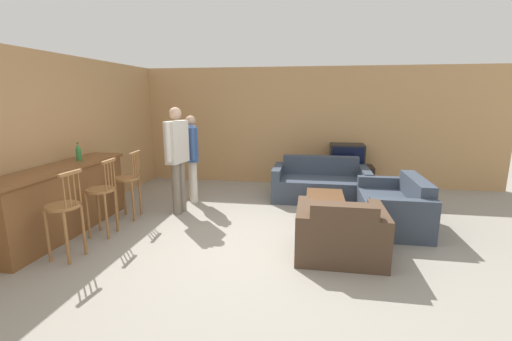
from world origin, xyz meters
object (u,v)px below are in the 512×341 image
at_px(bar_chair_mid, 102,196).
at_px(armchair_near, 340,234).
at_px(couch_far, 320,184).
at_px(coffee_table, 325,199).
at_px(bottle, 79,152).
at_px(bar_chair_far, 128,183).
at_px(person_by_counter, 177,155).
at_px(loveseat_right, 394,208).
at_px(person_by_window, 192,154).
at_px(tv_unit, 346,177).
at_px(tv, 347,155).
at_px(bar_chair_near, 65,213).

bearing_deg(bar_chair_mid, armchair_near, -2.50).
relative_size(couch_far, coffee_table, 2.06).
bearing_deg(bottle, bar_chair_far, 27.21).
height_order(bar_chair_mid, person_by_counter, person_by_counter).
bearing_deg(bar_chair_far, loveseat_right, 4.89).
relative_size(armchair_near, person_by_counter, 0.60).
bearing_deg(bar_chair_mid, couch_far, 36.97).
bearing_deg(armchair_near, person_by_window, 143.35).
distance_m(tv_unit, person_by_counter, 3.71).
relative_size(bar_chair_far, coffee_table, 1.26).
bearing_deg(person_by_counter, couch_far, 27.05).
bearing_deg(loveseat_right, couch_far, 131.63).
bearing_deg(tv_unit, couch_far, -122.58).
relative_size(couch_far, loveseat_right, 1.21).
bearing_deg(tv_unit, bar_chair_far, -145.75).
bearing_deg(tv, bar_chair_near, -132.77).
height_order(bar_chair_near, person_by_window, person_by_window).
bearing_deg(bar_chair_near, bottle, 117.41).
bearing_deg(couch_far, tv, 57.33).
bearing_deg(person_by_counter, bottle, -151.89).
bearing_deg(coffee_table, couch_far, 92.77).
bearing_deg(tv_unit, bar_chair_mid, -138.72).
relative_size(couch_far, person_by_window, 1.11).
relative_size(bar_chair_mid, person_by_counter, 0.62).
bearing_deg(bar_chair_mid, tv, 41.25).
distance_m(bar_chair_mid, person_by_window, 1.94).
distance_m(bar_chair_near, loveseat_right, 4.59).
bearing_deg(bottle, person_by_counter, 28.11).
height_order(person_by_window, person_by_counter, person_by_counter).
bearing_deg(tv, couch_far, -122.67).
distance_m(bar_chair_mid, tv, 4.87).
relative_size(coffee_table, tv, 1.24).
relative_size(bar_chair_near, armchair_near, 1.03).
relative_size(bar_chair_near, bar_chair_mid, 1.00).
bearing_deg(armchair_near, bar_chair_near, -169.63).
bearing_deg(person_by_window, tv_unit, 25.89).
bearing_deg(bar_chair_far, person_by_counter, 28.88).
distance_m(bar_chair_near, bar_chair_far, 1.47).
height_order(couch_far, coffee_table, couch_far).
bearing_deg(loveseat_right, tv_unit, 104.40).
height_order(armchair_near, tv, tv).
distance_m(loveseat_right, bottle, 4.92).
bearing_deg(bar_chair_mid, bottle, 145.59).
relative_size(tv_unit, person_by_window, 0.70).
relative_size(bar_chair_far, loveseat_right, 0.74).
distance_m(coffee_table, tv_unit, 2.11).
bearing_deg(bar_chair_mid, tv_unit, 41.28).
relative_size(person_by_window, person_by_counter, 0.91).
xyz_separation_m(armchair_near, tv, (0.36, 3.35, 0.45)).
bearing_deg(bar_chair_far, coffee_table, 8.06).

